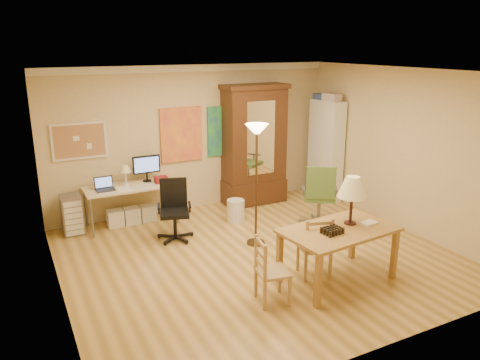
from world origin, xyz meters
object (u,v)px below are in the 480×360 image
armoire (254,153)px  bookshelf (326,151)px  computer_desk (133,200)px  dining_table (344,217)px  office_chair_green (319,209)px  office_chair_black (175,223)px

armoire → bookshelf: (1.40, -0.44, -0.02)m
computer_desk → bookshelf: size_ratio=0.78×
armoire → bookshelf: size_ratio=1.17×
dining_table → computer_desk: (-1.98, 3.25, -0.46)m
computer_desk → armoire: size_ratio=0.67×
dining_table → office_chair_green: 2.01m
bookshelf → office_chair_black: bearing=-170.0°
computer_desk → office_chair_green: bearing=-28.4°
office_chair_black → office_chair_green: bearing=-13.5°
office_chair_green → armoire: size_ratio=0.47×
armoire → bookshelf: 1.47m
office_chair_green → armoire: armoire is taller
office_chair_green → bookshelf: size_ratio=0.55×
office_chair_green → computer_desk: bearing=151.6°
office_chair_green → armoire: (-0.40, 1.63, 0.72)m
computer_desk → armoire: (2.45, 0.08, 0.58)m
office_chair_black → bookshelf: (3.42, 0.61, 0.73)m
computer_desk → office_chair_black: 1.07m
office_chair_black → computer_desk: bearing=114.2°
computer_desk → office_chair_green: 3.25m
computer_desk → office_chair_black: size_ratio=1.58×
office_chair_green → armoire: 1.83m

